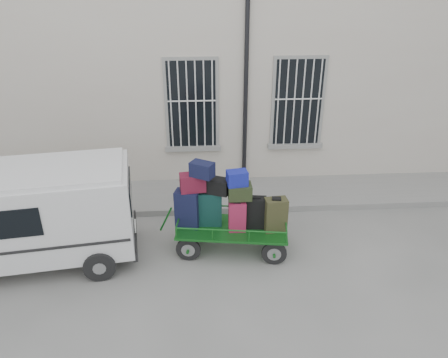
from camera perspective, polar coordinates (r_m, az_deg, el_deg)
name	(u,v)px	position (r m, az deg, el deg)	size (l,w,h in m)	color
ground	(214,247)	(9.43, -1.35, -8.89)	(80.00, 80.00, 0.00)	slate
building	(205,55)	(13.42, -2.54, 15.88)	(24.00, 5.15, 6.00)	beige
sidewalk	(210,195)	(11.26, -1.84, -2.10)	(24.00, 1.70, 0.15)	gray
luggage_cart	(227,210)	(8.82, 0.34, -4.13)	(2.68, 1.32, 2.03)	black
van	(26,212)	(9.21, -24.40, -3.92)	(4.21, 2.25, 2.03)	white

